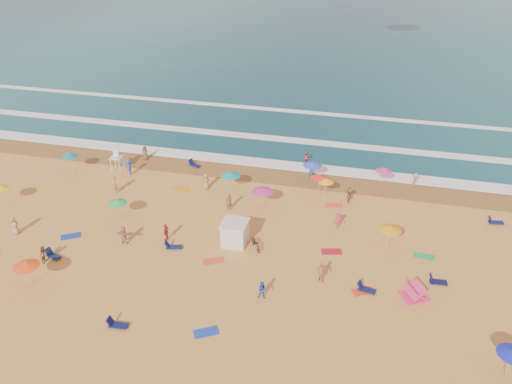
# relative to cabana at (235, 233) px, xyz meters

# --- Properties ---
(ground) EXTENTS (220.00, 220.00, 0.00)m
(ground) POSITION_rel_cabana_xyz_m (-2.65, 0.48, -1.00)
(ground) COLOR gold
(ground) RESTS_ON ground
(ocean) EXTENTS (220.00, 140.00, 0.18)m
(ocean) POSITION_rel_cabana_xyz_m (-2.65, 84.48, -1.00)
(ocean) COLOR #0C4756
(ocean) RESTS_ON ground
(wet_sand) EXTENTS (220.00, 220.00, 0.00)m
(wet_sand) POSITION_rel_cabana_xyz_m (-2.65, 12.98, -0.99)
(wet_sand) COLOR olive
(wet_sand) RESTS_ON ground
(surf_foam) EXTENTS (200.00, 18.70, 0.05)m
(surf_foam) POSITION_rel_cabana_xyz_m (-2.65, 21.80, -0.90)
(surf_foam) COLOR white
(surf_foam) RESTS_ON ground
(cabana) EXTENTS (2.00, 2.00, 2.00)m
(cabana) POSITION_rel_cabana_xyz_m (0.00, 0.00, 0.00)
(cabana) COLOR silver
(cabana) RESTS_ON ground
(cabana_roof) EXTENTS (2.20, 2.20, 0.12)m
(cabana_roof) POSITION_rel_cabana_xyz_m (0.00, 0.00, 1.06)
(cabana_roof) COLOR silver
(cabana_roof) RESTS_ON cabana
(bicycle) EXTENTS (1.61, 1.95, 1.00)m
(bicycle) POSITION_rel_cabana_xyz_m (1.90, -0.30, -0.50)
(bicycle) COLOR black
(bicycle) RESTS_ON ground
(lifeguard_stand) EXTENTS (1.20, 1.20, 2.10)m
(lifeguard_stand) POSITION_rel_cabana_xyz_m (-16.26, 10.17, 0.05)
(lifeguard_stand) COLOR white
(lifeguard_stand) RESTS_ON ground
(beach_umbrellas) EXTENTS (67.17, 24.51, 0.71)m
(beach_umbrellas) POSITION_rel_cabana_xyz_m (-2.15, 2.80, 1.03)
(beach_umbrellas) COLOR #FF291A
(beach_umbrellas) RESTS_ON ground
(loungers) EXTENTS (43.31, 25.27, 0.34)m
(loungers) POSITION_rel_cabana_xyz_m (-0.20, -1.10, -0.83)
(loungers) COLOR navy
(loungers) RESTS_ON ground
(towels) EXTENTS (37.10, 23.31, 0.03)m
(towels) POSITION_rel_cabana_xyz_m (-1.88, -2.16, -0.98)
(towels) COLOR red
(towels) RESTS_ON ground
(popup_tents) EXTENTS (13.61, 10.35, 1.20)m
(popup_tents) POSITION_rel_cabana_xyz_m (20.42, 0.81, -0.40)
(popup_tents) COLOR #E9336F
(popup_tents) RESTS_ON ground
(beachgoers) EXTENTS (35.43, 24.13, 2.14)m
(beachgoers) POSITION_rel_cabana_xyz_m (-2.66, 5.46, -0.21)
(beachgoers) COLOR blue
(beachgoers) RESTS_ON ground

